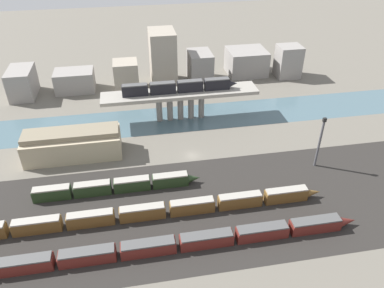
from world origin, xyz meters
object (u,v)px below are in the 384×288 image
Objects in this scene: train_on_bridge at (179,87)px; train_yard_mid at (147,212)px; signal_tower at (320,142)px; train_yard_far at (117,186)px; warehouse_building at (73,144)px; train_yard_near at (126,251)px.

train_yard_mid is (-15.77, -49.33, -11.06)m from train_on_bridge.
train_yard_far is at bearing -178.48° from signal_tower.
warehouse_building reaches higher than train_yard_mid.
train_on_bridge reaches higher than train_yard_far.
train_on_bridge is 65.53m from train_yard_near.
signal_tower reaches higher than train_yard_mid.
train_on_bridge is at bearing 58.03° from train_yard_far.
train_yard_near is 12.89m from train_yard_mid.
train_yard_far reaches higher than train_yard_near.
train_yard_far is 60.33m from signal_tower.
train_yard_mid is 3.15× the size of warehouse_building.
train_on_bridge is 0.44× the size of train_yard_mid.
warehouse_building is (-13.08, 19.91, 2.52)m from train_yard_far.
train_yard_near is at bearing -71.00° from warehouse_building.
train_yard_far is 23.95m from warehouse_building.
signal_tower is at bearing 1.52° from train_yard_far.
train_yard_mid is 54.40m from signal_tower.
train_yard_mid is 5.57× the size of signal_tower.
train_yard_near is (-21.61, -60.83, -11.25)m from train_on_bridge.
signal_tower is at bearing 23.19° from train_yard_near.
train_yard_mid reaches higher than train_yard_near.
train_on_bridge is 52.96m from train_yard_mid.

